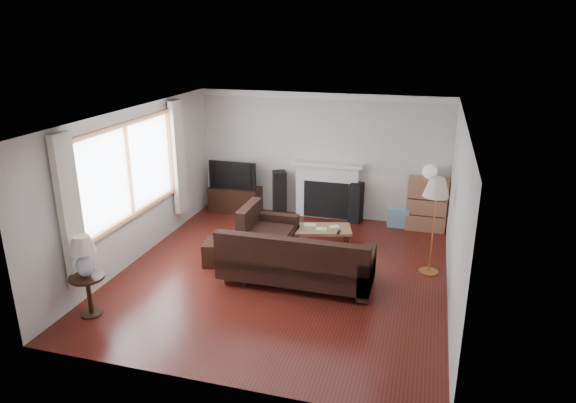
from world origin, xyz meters
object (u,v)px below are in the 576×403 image
(sectional_sofa, at_px, (296,258))
(coffee_table, at_px, (322,238))
(tv_stand, at_px, (235,199))
(floor_lamp, at_px, (433,227))
(side_table, at_px, (89,295))
(bookshelf, at_px, (427,204))

(sectional_sofa, height_order, coffee_table, sectional_sofa)
(tv_stand, height_order, floor_lamp, floor_lamp)
(coffee_table, bearing_deg, floor_lamp, -28.88)
(tv_stand, distance_m, side_table, 4.38)
(floor_lamp, distance_m, side_table, 5.07)
(bookshelf, height_order, side_table, bookshelf)
(bookshelf, height_order, sectional_sofa, bookshelf)
(sectional_sofa, distance_m, coffee_table, 1.36)
(tv_stand, xyz_separation_m, floor_lamp, (3.98, -1.84, 0.52))
(tv_stand, relative_size, sectional_sofa, 0.42)
(tv_stand, distance_m, coffee_table, 2.56)
(coffee_table, relative_size, side_table, 1.73)
(bookshelf, bearing_deg, coffee_table, -140.22)
(coffee_table, distance_m, side_table, 3.92)
(side_table, bearing_deg, tv_stand, 84.95)
(sectional_sofa, bearing_deg, floor_lamp, 24.59)
(floor_lamp, relative_size, side_table, 2.71)
(tv_stand, bearing_deg, sectional_sofa, -53.08)
(side_table, bearing_deg, sectional_sofa, 34.02)
(tv_stand, distance_m, sectional_sofa, 3.41)
(tv_stand, distance_m, floor_lamp, 4.42)
(sectional_sofa, xyz_separation_m, side_table, (-2.43, -1.64, -0.11))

